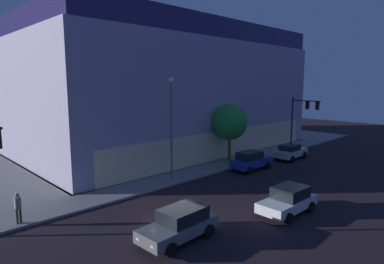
{
  "coord_description": "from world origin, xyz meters",
  "views": [
    {
      "loc": [
        -11.96,
        -13.56,
        8.07
      ],
      "look_at": [
        5.85,
        4.88,
        4.24
      ],
      "focal_mm": 30.34,
      "sensor_mm": 36.0,
      "label": 1
    }
  ],
  "objects_px": {
    "pedestrian_waiting": "(18,205)",
    "car_grey": "(180,224)",
    "modern_building": "(159,89)",
    "car_white": "(288,200)",
    "traffic_light_far_corner": "(302,113)",
    "street_lamp_sidewalk": "(171,117)",
    "sidewalk_tree": "(230,122)",
    "car_blue": "(251,160)",
    "car_silver": "(291,152)"
  },
  "relations": [
    {
      "from": "traffic_light_far_corner",
      "to": "car_blue",
      "type": "xyz_separation_m",
      "value": [
        -10.99,
        -0.77,
        -3.71
      ]
    },
    {
      "from": "modern_building",
      "to": "car_white",
      "type": "relative_size",
      "value": 7.88
    },
    {
      "from": "modern_building",
      "to": "traffic_light_far_corner",
      "type": "bearing_deg",
      "value": -57.14
    },
    {
      "from": "modern_building",
      "to": "car_grey",
      "type": "xyz_separation_m",
      "value": [
        -15.56,
        -21.22,
        -6.45
      ]
    },
    {
      "from": "street_lamp_sidewalk",
      "to": "car_silver",
      "type": "bearing_deg",
      "value": -11.07
    },
    {
      "from": "sidewalk_tree",
      "to": "pedestrian_waiting",
      "type": "bearing_deg",
      "value": -176.31
    },
    {
      "from": "modern_building",
      "to": "car_blue",
      "type": "xyz_separation_m",
      "value": [
        -1.44,
        -15.55,
        -6.41
      ]
    },
    {
      "from": "sidewalk_tree",
      "to": "car_grey",
      "type": "xyz_separation_m",
      "value": [
        -14.86,
        -8.96,
        -3.32
      ]
    },
    {
      "from": "street_lamp_sidewalk",
      "to": "car_white",
      "type": "height_order",
      "value": "street_lamp_sidewalk"
    },
    {
      "from": "sidewalk_tree",
      "to": "car_grey",
      "type": "bearing_deg",
      "value": -148.93
    },
    {
      "from": "traffic_light_far_corner",
      "to": "car_white",
      "type": "bearing_deg",
      "value": -154.5
    },
    {
      "from": "sidewalk_tree",
      "to": "pedestrian_waiting",
      "type": "relative_size",
      "value": 3.27
    },
    {
      "from": "sidewalk_tree",
      "to": "car_white",
      "type": "xyz_separation_m",
      "value": [
        -7.6,
        -11.03,
        -3.35
      ]
    },
    {
      "from": "pedestrian_waiting",
      "to": "car_blue",
      "type": "height_order",
      "value": "pedestrian_waiting"
    },
    {
      "from": "modern_building",
      "to": "car_white",
      "type": "bearing_deg",
      "value": -109.59
    },
    {
      "from": "street_lamp_sidewalk",
      "to": "car_grey",
      "type": "distance_m",
      "value": 11.3
    },
    {
      "from": "car_grey",
      "to": "traffic_light_far_corner",
      "type": "bearing_deg",
      "value": 14.38
    },
    {
      "from": "pedestrian_waiting",
      "to": "car_blue",
      "type": "distance_m",
      "value": 19.72
    },
    {
      "from": "traffic_light_far_corner",
      "to": "pedestrian_waiting",
      "type": "xyz_separation_m",
      "value": [
        -30.61,
        1.2,
        -3.4
      ]
    },
    {
      "from": "sidewalk_tree",
      "to": "car_blue",
      "type": "distance_m",
      "value": 4.71
    },
    {
      "from": "sidewalk_tree",
      "to": "car_silver",
      "type": "height_order",
      "value": "sidewalk_tree"
    },
    {
      "from": "car_white",
      "to": "car_grey",
      "type": "bearing_deg",
      "value": 164.06
    },
    {
      "from": "traffic_light_far_corner",
      "to": "street_lamp_sidewalk",
      "type": "distance_m",
      "value": 18.81
    },
    {
      "from": "pedestrian_waiting",
      "to": "car_silver",
      "type": "height_order",
      "value": "pedestrian_waiting"
    },
    {
      "from": "modern_building",
      "to": "pedestrian_waiting",
      "type": "bearing_deg",
      "value": -147.2
    },
    {
      "from": "car_grey",
      "to": "car_white",
      "type": "height_order",
      "value": "car_grey"
    },
    {
      "from": "sidewalk_tree",
      "to": "car_blue",
      "type": "height_order",
      "value": "sidewalk_tree"
    },
    {
      "from": "car_blue",
      "to": "modern_building",
      "type": "bearing_deg",
      "value": 84.69
    },
    {
      "from": "traffic_light_far_corner",
      "to": "pedestrian_waiting",
      "type": "distance_m",
      "value": 30.83
    },
    {
      "from": "street_lamp_sidewalk",
      "to": "car_silver",
      "type": "height_order",
      "value": "street_lamp_sidewalk"
    },
    {
      "from": "car_blue",
      "to": "car_grey",
      "type": "bearing_deg",
      "value": -158.11
    },
    {
      "from": "street_lamp_sidewalk",
      "to": "car_blue",
      "type": "xyz_separation_m",
      "value": [
        7.72,
        -2.47,
        -4.49
      ]
    },
    {
      "from": "pedestrian_waiting",
      "to": "car_grey",
      "type": "xyz_separation_m",
      "value": [
        5.51,
        -7.64,
        -0.35
      ]
    },
    {
      "from": "pedestrian_waiting",
      "to": "car_blue",
      "type": "bearing_deg",
      "value": -5.74
    },
    {
      "from": "sidewalk_tree",
      "to": "car_silver",
      "type": "xyz_separation_m",
      "value": [
        5.94,
        -3.63,
        -3.36
      ]
    },
    {
      "from": "modern_building",
      "to": "street_lamp_sidewalk",
      "type": "height_order",
      "value": "modern_building"
    },
    {
      "from": "street_lamp_sidewalk",
      "to": "car_silver",
      "type": "relative_size",
      "value": 1.94
    },
    {
      "from": "car_silver",
      "to": "car_blue",
      "type": "bearing_deg",
      "value": 177.06
    },
    {
      "from": "pedestrian_waiting",
      "to": "sidewalk_tree",
      "type": "bearing_deg",
      "value": 3.69
    },
    {
      "from": "modern_building",
      "to": "car_white",
      "type": "distance_m",
      "value": 25.56
    },
    {
      "from": "modern_building",
      "to": "car_silver",
      "type": "relative_size",
      "value": 7.8
    },
    {
      "from": "modern_building",
      "to": "pedestrian_waiting",
      "type": "relative_size",
      "value": 18.92
    },
    {
      "from": "car_white",
      "to": "car_blue",
      "type": "relative_size",
      "value": 0.97
    },
    {
      "from": "street_lamp_sidewalk",
      "to": "sidewalk_tree",
      "type": "relative_size",
      "value": 1.44
    },
    {
      "from": "pedestrian_waiting",
      "to": "car_silver",
      "type": "relative_size",
      "value": 0.41
    },
    {
      "from": "car_grey",
      "to": "car_blue",
      "type": "relative_size",
      "value": 1.0
    },
    {
      "from": "car_white",
      "to": "car_blue",
      "type": "distance_m",
      "value": 10.34
    },
    {
      "from": "modern_building",
      "to": "car_blue",
      "type": "distance_m",
      "value": 16.88
    },
    {
      "from": "modern_building",
      "to": "car_grey",
      "type": "height_order",
      "value": "modern_building"
    },
    {
      "from": "modern_building",
      "to": "car_grey",
      "type": "bearing_deg",
      "value": -126.25
    }
  ]
}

